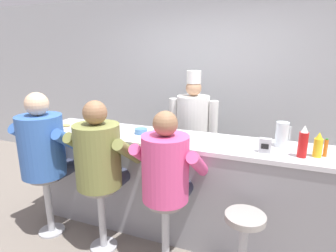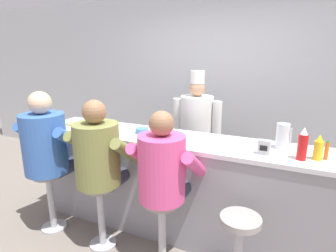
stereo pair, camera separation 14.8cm
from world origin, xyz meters
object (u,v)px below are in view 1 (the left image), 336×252
cook_in_whites_near (193,129)px  cereal_bowl (141,131)px  napkin_dispenser_chrome (265,145)px  empty_stool_round (244,240)px  coffee_mug_white (90,127)px  diner_seated_olive (100,159)px  breakfast_plate (66,127)px  ketchup_bottle_red (303,142)px  mustard_bottle_yellow (318,145)px  diner_seated_pink (167,172)px  water_pitcher_clear (282,134)px  hot_sauce_bottle_orange (326,148)px  diner_seated_blue (45,148)px

cook_in_whites_near → cereal_bowl: bearing=-110.1°
napkin_dispenser_chrome → cook_in_whites_near: bearing=133.7°
empty_stool_round → napkin_dispenser_chrome: bearing=79.0°
coffee_mug_white → diner_seated_olive: size_ratio=0.08×
breakfast_plate → ketchup_bottle_red: bearing=-0.5°
mustard_bottle_yellow → diner_seated_olive: (-1.81, -0.44, -0.22)m
coffee_mug_white → diner_seated_pink: bearing=-19.9°
napkin_dispenser_chrome → diner_seated_olive: 1.47m
water_pitcher_clear → cereal_bowl: water_pitcher_clear is taller
mustard_bottle_yellow → diner_seated_olive: size_ratio=0.14×
cook_in_whites_near → coffee_mug_white: bearing=-131.5°
breakfast_plate → napkin_dispenser_chrome: 2.14m
napkin_dispenser_chrome → cook_in_whites_near: cook_in_whites_near is taller
water_pitcher_clear → hot_sauce_bottle_orange: bearing=-22.1°
napkin_dispenser_chrome → breakfast_plate: bearing=179.5°
breakfast_plate → diner_seated_olive: (0.73, -0.41, -0.13)m
cereal_bowl → cook_in_whites_near: cook_in_whites_near is taller
coffee_mug_white → cook_in_whites_near: 1.32m
diner_seated_pink → hot_sauce_bottle_orange: bearing=21.3°
mustard_bottle_yellow → coffee_mug_white: mustard_bottle_yellow is taller
hot_sauce_bottle_orange → water_pitcher_clear: 0.37m
water_pitcher_clear → empty_stool_round: size_ratio=0.34×
empty_stool_round → breakfast_plate: bearing=167.9°
diner_seated_blue → cook_in_whites_near: bearing=50.1°
coffee_mug_white → empty_stool_round: coffee_mug_white is taller
breakfast_plate → cereal_bowl: 0.90m
water_pitcher_clear → diner_seated_olive: 1.67m
mustard_bottle_yellow → diner_seated_blue: diner_seated_blue is taller
cereal_bowl → diner_seated_pink: 0.73m
cereal_bowl → napkin_dispenser_chrome: (1.24, -0.12, 0.03)m
hot_sauce_bottle_orange → cook_in_whites_near: bearing=147.4°
hot_sauce_bottle_orange → cereal_bowl: bearing=178.7°
hot_sauce_bottle_orange → cereal_bowl: hot_sauce_bottle_orange is taller
hot_sauce_bottle_orange → cook_in_whites_near: cook_in_whites_near is taller
cereal_bowl → napkin_dispenser_chrome: bearing=-5.5°
breakfast_plate → coffee_mug_white: size_ratio=1.86×
coffee_mug_white → napkin_dispenser_chrome: 1.80m
napkin_dispenser_chrome → hot_sauce_bottle_orange: bearing=10.0°
cereal_bowl → coffee_mug_white: size_ratio=1.09×
diner_seated_pink → diner_seated_blue: bearing=179.8°
ketchup_bottle_red → hot_sauce_bottle_orange: size_ratio=1.75×
breakfast_plate → diner_seated_pink: (1.40, -0.41, -0.15)m
mustard_bottle_yellow → breakfast_plate: size_ratio=0.92×
ketchup_bottle_red → coffee_mug_white: size_ratio=2.18×
ketchup_bottle_red → mustard_bottle_yellow: size_ratio=1.28×
mustard_bottle_yellow → diner_seated_blue: bearing=-170.0°
hot_sauce_bottle_orange → diner_seated_pink: size_ratio=0.11×
breakfast_plate → coffee_mug_white: (0.34, -0.03, 0.03)m
napkin_dispenser_chrome → cereal_bowl: bearing=174.5°
diner_seated_olive → diner_seated_pink: diner_seated_olive is taller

